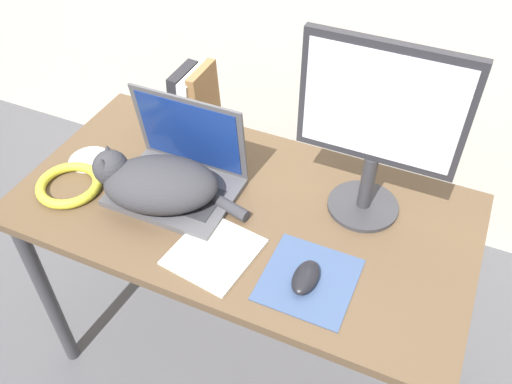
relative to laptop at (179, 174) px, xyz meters
name	(u,v)px	position (x,y,z in m)	size (l,w,h in m)	color
desk	(243,229)	(0.19, 0.00, -0.14)	(1.21, 0.63, 0.73)	brown
laptop	(179,174)	(0.00, 0.00, 0.00)	(0.32, 0.24, 0.26)	#4C4C51
cat	(156,183)	(-0.03, -0.07, 0.02)	(0.42, 0.28, 0.14)	#333338
external_monitor	(379,124)	(0.48, 0.13, 0.22)	(0.39, 0.19, 0.48)	#333338
mousepad	(309,279)	(0.43, -0.15, -0.05)	(0.21, 0.22, 0.00)	#384C75
computer_mouse	(305,277)	(0.42, -0.16, -0.03)	(0.06, 0.10, 0.03)	black
book_row	(194,103)	(-0.08, 0.23, 0.06)	(0.11, 0.15, 0.23)	#232328
cable_coil	(69,185)	(-0.28, -0.13, -0.04)	(0.18, 0.18, 0.03)	gold
notepad	(214,252)	(0.19, -0.17, -0.05)	(0.21, 0.23, 0.01)	silver
cd_disc	(90,160)	(-0.30, -0.01, -0.05)	(0.12, 0.12, 0.00)	silver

